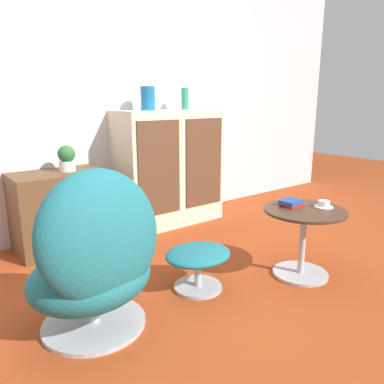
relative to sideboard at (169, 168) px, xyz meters
name	(u,v)px	position (x,y,z in m)	size (l,w,h in m)	color
ground_plane	(228,292)	(-0.51, -1.39, -0.55)	(12.00, 12.00, 0.00)	#9E3D19
wall_back	(104,87)	(-0.51, 0.26, 0.75)	(6.40, 0.06, 2.60)	silver
sideboard	(169,168)	(0.00, 0.00, 0.00)	(1.02, 0.46, 1.10)	beige
tv_console	(61,210)	(-1.06, 0.00, -0.23)	(0.72, 0.45, 0.63)	brown
egg_chair	(96,259)	(-1.32, -1.26, -0.14)	(0.74, 0.70, 0.90)	#B7B7BC
ottoman	(198,258)	(-0.63, -1.23, -0.34)	(0.44, 0.37, 0.28)	#B7B7BC
coffee_table	(303,234)	(0.06, -1.52, -0.25)	(0.55, 0.55, 0.48)	#B7B7BC
vase_leftmost	(148,98)	(-0.21, 0.00, 0.65)	(0.13, 0.13, 0.21)	#196699
vase_inner_left	(185,99)	(0.20, 0.00, 0.65)	(0.07, 0.07, 0.20)	#2D8E6B
potted_plant	(67,158)	(-0.98, 0.01, 0.19)	(0.14, 0.14, 0.21)	silver
teacup	(324,205)	(0.20, -1.57, -0.05)	(0.13, 0.13, 0.05)	white
book_stack	(291,203)	(0.05, -1.41, -0.05)	(0.15, 0.13, 0.04)	red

